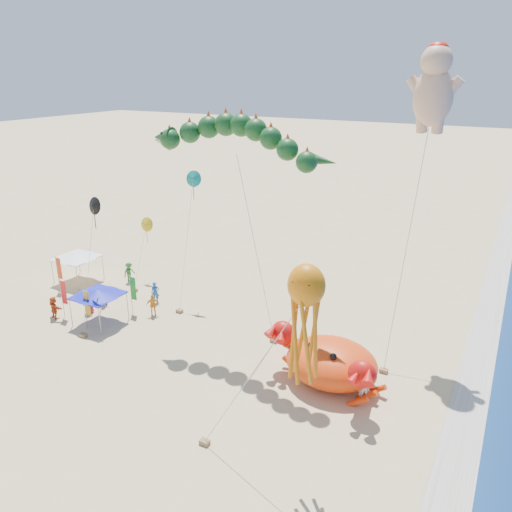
% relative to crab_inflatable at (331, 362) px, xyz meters
% --- Properties ---
extents(ground, '(320.00, 320.00, 0.00)m').
position_rel_crab_inflatable_xyz_m(ground, '(-4.21, 0.04, -1.47)').
color(ground, '#D1B784').
rests_on(ground, ground).
extents(foam_strip, '(320.00, 320.00, 0.00)m').
position_rel_crab_inflatable_xyz_m(foam_strip, '(7.79, 0.04, -1.47)').
color(foam_strip, silver).
rests_on(foam_strip, ground).
extents(crab_inflatable, '(7.63, 6.27, 3.35)m').
position_rel_crab_inflatable_xyz_m(crab_inflatable, '(0.00, 0.00, 0.00)').
color(crab_inflatable, '#EE3D0C').
rests_on(crab_inflatable, ground).
extents(dragon_kite, '(12.38, 2.26, 15.00)m').
position_rel_crab_inflatable_xyz_m(dragon_kite, '(-7.75, 2.00, 12.16)').
color(dragon_kite, '#103C17').
rests_on(dragon_kite, ground).
extents(cherub_kite, '(2.42, 7.03, 19.54)m').
position_rel_crab_inflatable_xyz_m(cherub_kite, '(2.66, 8.44, 15.54)').
color(cherub_kite, '#E7B38D').
rests_on(cherub_kite, ground).
extents(octopus_kite, '(6.03, 1.55, 10.60)m').
position_rel_crab_inflatable_xyz_m(octopus_kite, '(1.22, -7.45, 6.83)').
color(octopus_kite, orange).
rests_on(octopus_kite, ground).
extents(canopy_blue, '(3.45, 3.45, 2.71)m').
position_rel_crab_inflatable_xyz_m(canopy_blue, '(-18.00, -0.85, 0.97)').
color(canopy_blue, gray).
rests_on(canopy_blue, ground).
extents(canopy_white, '(3.61, 3.61, 2.71)m').
position_rel_crab_inflatable_xyz_m(canopy_white, '(-25.50, 4.10, 0.97)').
color(canopy_white, gray).
rests_on(canopy_white, ground).
extents(feather_flags, '(8.93, 3.81, 3.20)m').
position_rel_crab_inflatable_xyz_m(feather_flags, '(-20.22, -0.03, 0.54)').
color(feather_flags, gray).
rests_on(feather_flags, ground).
extents(beachgoers, '(25.17, 9.23, 1.89)m').
position_rel_crab_inflatable_xyz_m(beachgoers, '(-17.90, 1.49, -0.57)').
color(beachgoers, white).
rests_on(beachgoers, ground).
extents(small_kites, '(7.41, 11.15, 10.58)m').
position_rel_crab_inflatable_xyz_m(small_kites, '(-17.71, 4.64, 5.64)').
color(small_kites, '#0B7C79').
rests_on(small_kites, ground).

